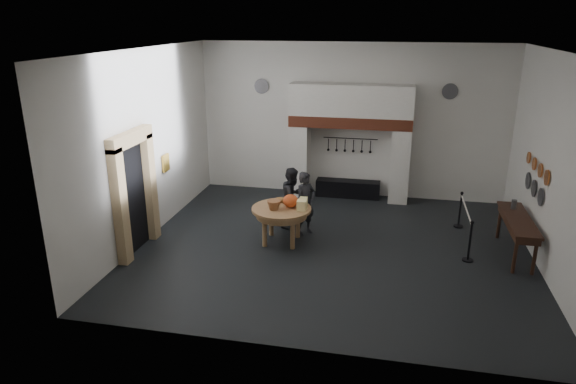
% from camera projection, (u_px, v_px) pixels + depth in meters
% --- Properties ---
extents(floor, '(9.00, 8.00, 0.02)m').
position_uv_depth(floor, '(332.00, 247.00, 12.10)').
color(floor, black).
rests_on(floor, ground).
extents(ceiling, '(9.00, 8.00, 0.02)m').
position_uv_depth(ceiling, '(338.00, 50.00, 10.64)').
color(ceiling, silver).
rests_on(ceiling, wall_back).
extents(wall_back, '(9.00, 0.02, 4.50)m').
position_uv_depth(wall_back, '(351.00, 121.00, 15.07)').
color(wall_back, silver).
rests_on(wall_back, floor).
extents(wall_front, '(9.00, 0.02, 4.50)m').
position_uv_depth(wall_front, '(304.00, 222.00, 7.66)').
color(wall_front, silver).
rests_on(wall_front, floor).
extents(wall_left, '(0.02, 8.00, 4.50)m').
position_uv_depth(wall_left, '(148.00, 145.00, 12.24)').
color(wall_left, silver).
rests_on(wall_left, floor).
extents(wall_right, '(0.02, 8.00, 4.50)m').
position_uv_depth(wall_right, '(554.00, 167.00, 10.50)').
color(wall_right, silver).
rests_on(wall_right, floor).
extents(chimney_pier_left, '(0.55, 0.70, 2.15)m').
position_uv_depth(chimney_pier_left, '(300.00, 160.00, 15.42)').
color(chimney_pier_left, silver).
rests_on(chimney_pier_left, floor).
extents(chimney_pier_right, '(0.55, 0.70, 2.15)m').
position_uv_depth(chimney_pier_right, '(400.00, 166.00, 14.85)').
color(chimney_pier_right, silver).
rests_on(chimney_pier_right, floor).
extents(hearth_brick_band, '(3.50, 0.72, 0.32)m').
position_uv_depth(hearth_brick_band, '(350.00, 121.00, 14.73)').
color(hearth_brick_band, '#9E442B').
rests_on(hearth_brick_band, chimney_pier_left).
extents(chimney_hood, '(3.50, 0.70, 0.90)m').
position_uv_depth(chimney_hood, '(351.00, 100.00, 14.53)').
color(chimney_hood, silver).
rests_on(chimney_hood, hearth_brick_band).
extents(iron_range, '(1.90, 0.45, 0.50)m').
position_uv_depth(iron_range, '(348.00, 189.00, 15.46)').
color(iron_range, black).
rests_on(iron_range, floor).
extents(utensil_rail, '(1.60, 0.02, 0.02)m').
position_uv_depth(utensil_rail, '(350.00, 138.00, 15.16)').
color(utensil_rail, black).
rests_on(utensil_rail, wall_back).
extents(door_recess, '(0.04, 1.10, 2.50)m').
position_uv_depth(door_recess, '(132.00, 199.00, 11.63)').
color(door_recess, black).
rests_on(door_recess, floor).
extents(door_jamb_near, '(0.22, 0.30, 2.60)m').
position_uv_depth(door_jamb_near, '(120.00, 207.00, 10.95)').
color(door_jamb_near, tan).
rests_on(door_jamb_near, floor).
extents(door_jamb_far, '(0.22, 0.30, 2.60)m').
position_uv_depth(door_jamb_far, '(150.00, 187.00, 12.24)').
color(door_jamb_far, tan).
rests_on(door_jamb_far, floor).
extents(door_lintel, '(0.22, 1.70, 0.30)m').
position_uv_depth(door_lintel, '(130.00, 138.00, 11.16)').
color(door_lintel, tan).
rests_on(door_lintel, door_jamb_near).
extents(wall_plaque, '(0.05, 0.34, 0.44)m').
position_uv_depth(wall_plaque, '(166.00, 163.00, 13.18)').
color(wall_plaque, gold).
rests_on(wall_plaque, wall_left).
extents(work_table, '(1.72, 1.72, 0.07)m').
position_uv_depth(work_table, '(281.00, 209.00, 12.15)').
color(work_table, '#A7774F').
rests_on(work_table, floor).
extents(pumpkin, '(0.36, 0.36, 0.31)m').
position_uv_depth(pumpkin, '(291.00, 201.00, 12.14)').
color(pumpkin, '#E34D20').
rests_on(pumpkin, work_table).
extents(cheese_block_big, '(0.22, 0.22, 0.24)m').
position_uv_depth(cheese_block_big, '(302.00, 205.00, 11.95)').
color(cheese_block_big, '#FBE596').
rests_on(cheese_block_big, work_table).
extents(cheese_block_small, '(0.18, 0.18, 0.20)m').
position_uv_depth(cheese_block_small, '(303.00, 202.00, 12.24)').
color(cheese_block_small, '#E4DF88').
rests_on(cheese_block_small, work_table).
extents(wicker_basket, '(0.39, 0.39, 0.22)m').
position_uv_depth(wicker_basket, '(274.00, 205.00, 11.99)').
color(wicker_basket, brown).
rests_on(wicker_basket, work_table).
extents(bread_loaf, '(0.31, 0.18, 0.13)m').
position_uv_depth(bread_loaf, '(281.00, 200.00, 12.46)').
color(bread_loaf, '#A47C3A').
rests_on(bread_loaf, work_table).
extents(visitor_near, '(0.67, 0.69, 1.60)m').
position_uv_depth(visitor_near, '(305.00, 203.00, 12.64)').
color(visitor_near, black).
rests_on(visitor_near, floor).
extents(visitor_far, '(0.80, 0.91, 1.57)m').
position_uv_depth(visitor_far, '(293.00, 198.00, 13.09)').
color(visitor_far, black).
rests_on(visitor_far, floor).
extents(side_table, '(0.55, 2.20, 0.06)m').
position_uv_depth(side_table, '(519.00, 219.00, 11.45)').
color(side_table, '#361E13').
rests_on(side_table, floor).
extents(pewter_jug, '(0.12, 0.12, 0.22)m').
position_uv_depth(pewter_jug, '(514.00, 204.00, 11.96)').
color(pewter_jug, '#525357').
rests_on(pewter_jug, side_table).
extents(copper_pan_a, '(0.03, 0.34, 0.34)m').
position_uv_depth(copper_pan_a, '(547.00, 178.00, 10.79)').
color(copper_pan_a, '#C6662D').
rests_on(copper_pan_a, wall_right).
extents(copper_pan_b, '(0.03, 0.32, 0.32)m').
position_uv_depth(copper_pan_b, '(540.00, 170.00, 11.30)').
color(copper_pan_b, '#C6662D').
rests_on(copper_pan_b, wall_right).
extents(copper_pan_c, '(0.03, 0.30, 0.30)m').
position_uv_depth(copper_pan_c, '(534.00, 164.00, 11.81)').
color(copper_pan_c, '#C6662D').
rests_on(copper_pan_c, wall_right).
extents(copper_pan_d, '(0.03, 0.28, 0.28)m').
position_uv_depth(copper_pan_d, '(529.00, 158.00, 12.32)').
color(copper_pan_d, '#C6662D').
rests_on(copper_pan_d, wall_right).
extents(pewter_plate_left, '(0.03, 0.40, 0.40)m').
position_uv_depth(pewter_plate_left, '(541.00, 197.00, 11.14)').
color(pewter_plate_left, '#4C4C51').
rests_on(pewter_plate_left, wall_right).
extents(pewter_plate_mid, '(0.03, 0.40, 0.40)m').
position_uv_depth(pewter_plate_mid, '(534.00, 188.00, 11.69)').
color(pewter_plate_mid, '#4C4C51').
rests_on(pewter_plate_mid, wall_right).
extents(pewter_plate_right, '(0.03, 0.40, 0.40)m').
position_uv_depth(pewter_plate_right, '(528.00, 181.00, 12.25)').
color(pewter_plate_right, '#4C4C51').
rests_on(pewter_plate_right, wall_right).
extents(pewter_plate_back_left, '(0.44, 0.03, 0.44)m').
position_uv_depth(pewter_plate_back_left, '(262.00, 86.00, 15.25)').
color(pewter_plate_back_left, '#4C4C51').
rests_on(pewter_plate_back_left, wall_back).
extents(pewter_plate_back_right, '(0.44, 0.03, 0.44)m').
position_uv_depth(pewter_plate_back_right, '(450.00, 91.00, 14.21)').
color(pewter_plate_back_right, '#4C4C51').
rests_on(pewter_plate_back_right, wall_back).
extents(barrier_post_near, '(0.05, 0.05, 0.90)m').
position_uv_depth(barrier_post_near, '(470.00, 242.00, 11.30)').
color(barrier_post_near, black).
rests_on(barrier_post_near, floor).
extents(barrier_post_far, '(0.05, 0.05, 0.90)m').
position_uv_depth(barrier_post_far, '(460.00, 210.00, 13.15)').
color(barrier_post_far, black).
rests_on(barrier_post_far, floor).
extents(barrier_rope, '(0.04, 2.00, 0.04)m').
position_uv_depth(barrier_rope, '(466.00, 209.00, 12.10)').
color(barrier_rope, silver).
rests_on(barrier_rope, barrier_post_near).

